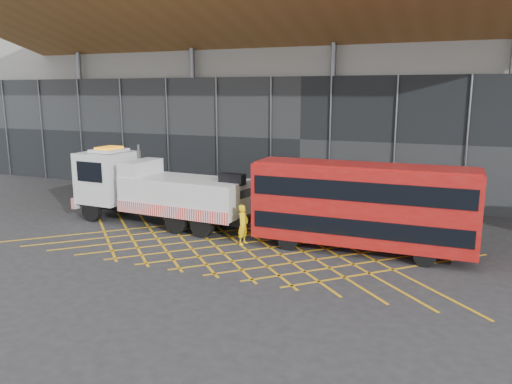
% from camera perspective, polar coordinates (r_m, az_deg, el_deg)
% --- Properties ---
extents(ground_plane, '(120.00, 120.00, 0.00)m').
position_cam_1_polar(ground_plane, '(24.04, -8.04, -5.72)').
color(ground_plane, '#252527').
extents(road_markings, '(21.56, 7.16, 0.01)m').
position_cam_1_polar(road_markings, '(22.95, -2.85, -6.44)').
color(road_markings, gold).
rests_on(road_markings, ground_plane).
extents(construction_building, '(55.00, 23.97, 18.00)m').
position_cam_1_polar(construction_building, '(39.42, 8.33, 14.09)').
color(construction_building, gray).
rests_on(construction_building, ground_plane).
extents(recovery_truck, '(11.80, 3.36, 4.10)m').
position_cam_1_polar(recovery_truck, '(27.34, -11.57, 0.33)').
color(recovery_truck, black).
rests_on(recovery_truck, ground_plane).
extents(bus_towed, '(9.74, 2.41, 3.94)m').
position_cam_1_polar(bus_towed, '(22.41, 11.98, -1.33)').
color(bus_towed, '#9E0F0C').
rests_on(bus_towed, ground_plane).
extents(worker, '(0.53, 0.73, 1.88)m').
position_cam_1_polar(worker, '(23.33, -1.47, -3.74)').
color(worker, yellow).
rests_on(worker, ground_plane).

